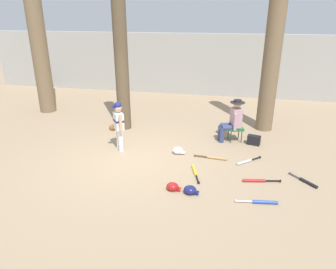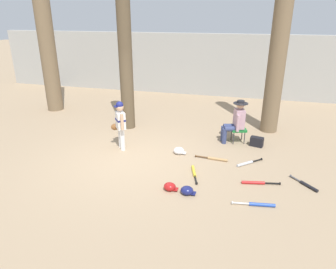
% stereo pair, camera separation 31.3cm
% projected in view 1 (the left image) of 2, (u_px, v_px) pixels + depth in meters
% --- Properties ---
extents(ground_plane, '(60.00, 60.00, 0.00)m').
position_uv_depth(ground_plane, '(131.00, 160.00, 7.62)').
color(ground_plane, '#9E8466').
extents(concrete_back_wall, '(18.00, 0.36, 2.60)m').
position_uv_depth(concrete_back_wall, '(181.00, 64.00, 13.50)').
color(concrete_back_wall, '#9E9E99').
rests_on(concrete_back_wall, ground).
extents(tree_near_player, '(0.61, 0.61, 4.99)m').
position_uv_depth(tree_near_player, '(121.00, 57.00, 8.96)').
color(tree_near_player, brown).
rests_on(tree_near_player, ground).
extents(tree_behind_spectator, '(0.85, 0.85, 5.23)m').
position_uv_depth(tree_behind_spectator, '(272.00, 58.00, 8.87)').
color(tree_behind_spectator, brown).
rests_on(tree_behind_spectator, ground).
extents(young_ballplayer, '(0.53, 0.49, 1.31)m').
position_uv_depth(young_ballplayer, '(118.00, 123.00, 7.94)').
color(young_ballplayer, white).
rests_on(young_ballplayer, ground).
extents(folding_stool, '(0.49, 0.49, 0.41)m').
position_uv_depth(folding_stool, '(235.00, 129.00, 8.65)').
color(folding_stool, '#196B2D').
rests_on(folding_stool, ground).
extents(seated_spectator, '(0.68, 0.53, 1.20)m').
position_uv_depth(seated_spectator, '(233.00, 119.00, 8.54)').
color(seated_spectator, navy).
rests_on(seated_spectator, ground).
extents(handbag_beside_stool, '(0.37, 0.26, 0.26)m').
position_uv_depth(handbag_beside_stool, '(254.00, 140.00, 8.47)').
color(handbag_beside_stool, black).
rests_on(handbag_beside_stool, ground).
extents(tree_far_left, '(0.86, 0.86, 5.89)m').
position_uv_depth(tree_far_left, '(38.00, 40.00, 10.51)').
color(tree_far_left, brown).
rests_on(tree_far_left, ground).
extents(bat_yellow_trainer, '(0.29, 0.77, 0.07)m').
position_uv_depth(bat_yellow_trainer, '(195.00, 172.00, 6.99)').
color(bat_yellow_trainer, yellow).
rests_on(bat_yellow_trainer, ground).
extents(bat_red_barrel, '(0.81, 0.21, 0.07)m').
position_uv_depth(bat_red_barrel, '(257.00, 181.00, 6.62)').
color(bat_red_barrel, red).
rests_on(bat_red_barrel, ground).
extents(bat_black_composite, '(0.52, 0.57, 0.07)m').
position_uv_depth(bat_black_composite, '(306.00, 182.00, 6.58)').
color(bat_black_composite, black).
rests_on(bat_black_composite, ground).
extents(bat_aluminum_silver, '(0.61, 0.57, 0.07)m').
position_uv_depth(bat_aluminum_silver, '(246.00, 161.00, 7.47)').
color(bat_aluminum_silver, '#B7BCC6').
rests_on(bat_aluminum_silver, ground).
extents(bat_blue_youth, '(0.80, 0.17, 0.07)m').
position_uv_depth(bat_blue_youth, '(262.00, 202.00, 5.87)').
color(bat_blue_youth, '#2347AD').
rests_on(bat_blue_youth, ground).
extents(bat_wood_tan, '(0.82, 0.12, 0.07)m').
position_uv_depth(bat_wood_tan, '(214.00, 158.00, 7.66)').
color(bat_wood_tan, tan).
rests_on(bat_wood_tan, ground).
extents(batting_helmet_white, '(0.32, 0.25, 0.19)m').
position_uv_depth(batting_helmet_white, '(178.00, 151.00, 7.95)').
color(batting_helmet_white, silver).
rests_on(batting_helmet_white, ground).
extents(batting_helmet_navy, '(0.31, 0.24, 0.18)m').
position_uv_depth(batting_helmet_navy, '(190.00, 190.00, 6.19)').
color(batting_helmet_navy, navy).
rests_on(batting_helmet_navy, ground).
extents(batting_helmet_red, '(0.30, 0.23, 0.17)m').
position_uv_depth(batting_helmet_red, '(173.00, 187.00, 6.31)').
color(batting_helmet_red, '#A81919').
rests_on(batting_helmet_red, ground).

